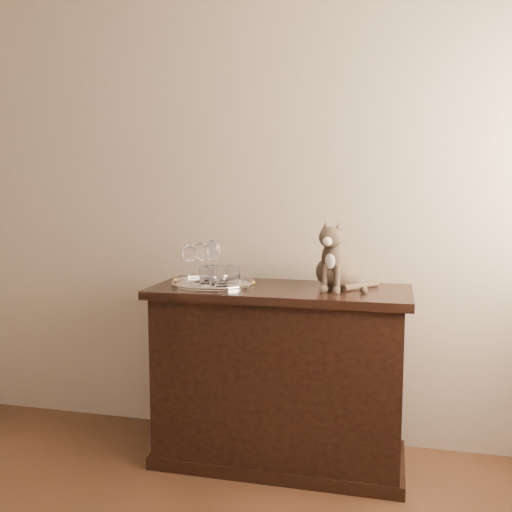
{
  "coord_description": "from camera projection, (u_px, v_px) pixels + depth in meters",
  "views": [
    {
      "loc": [
        1.11,
        -0.63,
        1.31
      ],
      "look_at": [
        0.48,
        1.95,
        0.99
      ],
      "focal_mm": 40.0,
      "sensor_mm": 36.0,
      "label": 1
    }
  ],
  "objects": [
    {
      "name": "tumbler_a",
      "position": [
        218.0,
        276.0,
        2.63
      ],
      "size": [
        0.09,
        0.09,
        0.1
      ],
      "primitive_type": "cylinder",
      "color": "white",
      "rests_on": "tray"
    },
    {
      "name": "wall_back",
      "position": [
        182.0,
        181.0,
        3.04
      ],
      "size": [
        4.0,
        0.1,
        2.7
      ],
      "primitive_type": "cube",
      "color": "tan",
      "rests_on": "ground"
    },
    {
      "name": "wine_glass_d",
      "position": [
        213.0,
        261.0,
        2.73
      ],
      "size": [
        0.08,
        0.08,
        0.21
      ],
      "primitive_type": null,
      "color": "white",
      "rests_on": "tray"
    },
    {
      "name": "tumbler_b",
      "position": [
        208.0,
        277.0,
        2.63
      ],
      "size": [
        0.08,
        0.08,
        0.09
      ],
      "primitive_type": "cylinder",
      "color": "silver",
      "rests_on": "tray"
    },
    {
      "name": "cat",
      "position": [
        338.0,
        254.0,
        2.62
      ],
      "size": [
        0.37,
        0.35,
        0.32
      ],
      "primitive_type": null,
      "rotation": [
        0.0,
        0.0,
        -0.2
      ],
      "color": "#4C3C2D",
      "rests_on": "sideboard"
    },
    {
      "name": "tumbler_c",
      "position": [
        232.0,
        274.0,
        2.73
      ],
      "size": [
        0.08,
        0.08,
        0.09
      ],
      "primitive_type": "cylinder",
      "color": "silver",
      "rests_on": "tray"
    },
    {
      "name": "wine_glass_b",
      "position": [
        212.0,
        261.0,
        2.84
      ],
      "size": [
        0.07,
        0.07,
        0.19
      ],
      "primitive_type": null,
      "color": "silver",
      "rests_on": "tray"
    },
    {
      "name": "sideboard",
      "position": [
        280.0,
        376.0,
        2.71
      ],
      "size": [
        1.2,
        0.5,
        0.85
      ],
      "primitive_type": null,
      "color": "black",
      "rests_on": "ground"
    },
    {
      "name": "tray",
      "position": [
        214.0,
        284.0,
        2.73
      ],
      "size": [
        0.4,
        0.4,
        0.01
      ],
      "primitive_type": "cylinder",
      "color": "silver",
      "rests_on": "sideboard"
    },
    {
      "name": "wine_glass_c",
      "position": [
        190.0,
        263.0,
        2.75
      ],
      "size": [
        0.07,
        0.07,
        0.19
      ],
      "primitive_type": null,
      "color": "white",
      "rests_on": "tray"
    },
    {
      "name": "wine_glass_a",
      "position": [
        202.0,
        262.0,
        2.78
      ],
      "size": [
        0.07,
        0.07,
        0.19
      ],
      "primitive_type": null,
      "color": "white",
      "rests_on": "tray"
    }
  ]
}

